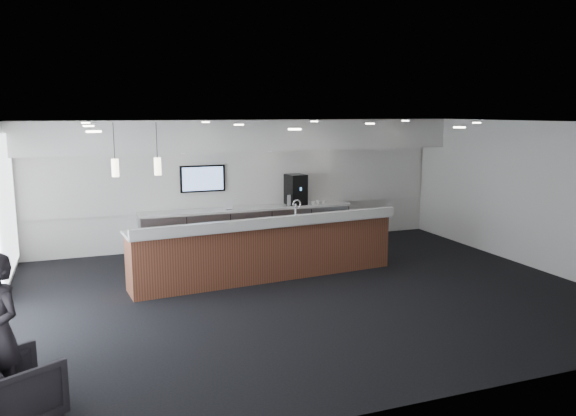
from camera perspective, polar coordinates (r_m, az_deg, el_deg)
name	(u,v)px	position (r m, az deg, el deg)	size (l,w,h in m)	color
ground	(306,292)	(10.12, 1.88, -8.56)	(10.00, 10.00, 0.00)	black
ceiling	(307,122)	(9.61, 1.98, 8.69)	(10.00, 8.00, 0.02)	black
back_wall	(243,183)	(13.49, -4.57, 2.58)	(10.00, 0.02, 3.00)	silver
right_wall	(533,195)	(12.52, 23.59, 1.23)	(0.02, 8.00, 3.00)	silver
soffit_bulkhead	(248,135)	(12.97, -4.09, 7.40)	(10.00, 0.90, 0.70)	silver
alcove_panel	(243,179)	(13.45, -4.54, 2.99)	(9.80, 0.06, 1.40)	silver
back_credenza	(248,227)	(13.32, -4.09, -1.97)	(5.06, 0.66, 0.95)	gray
wall_tv	(203,179)	(13.15, -8.67, 2.97)	(1.05, 0.08, 0.62)	black
pendant_left	(159,167)	(9.80, -13.01, 4.07)	(0.12, 0.12, 0.30)	#FFF1C6
pendant_right	(116,169)	(9.74, -17.10, 3.85)	(0.12, 0.12, 0.30)	#FFF1C6
ceiling_can_lights	(307,124)	(9.61, 1.98, 8.51)	(7.00, 5.00, 0.02)	white
service_counter	(266,249)	(10.83, -2.23, -4.16)	(5.33, 1.33, 1.49)	#522A1B
coffee_machine	(296,189)	(13.62, 0.79, 1.90)	(0.48, 0.58, 0.73)	black
info_sign_left	(229,205)	(12.97, -6.00, 0.32)	(0.17, 0.02, 0.23)	silver
info_sign_right	(291,200)	(13.46, 0.29, 0.80)	(0.20, 0.02, 0.26)	silver
armchair	(18,389)	(6.70, -25.77, -16.25)	(0.75, 0.77, 0.70)	black
cup_0	(323,202)	(13.78, 3.61, 0.61)	(0.09, 0.09, 0.08)	white
cup_1	(318,202)	(13.72, 3.07, 0.58)	(0.09, 0.09, 0.08)	white
cup_2	(313,203)	(13.67, 2.54, 0.54)	(0.09, 0.09, 0.08)	white
cup_3	(307,203)	(13.62, 1.99, 0.51)	(0.09, 0.09, 0.08)	white
cup_4	(302,203)	(13.56, 1.45, 0.48)	(0.09, 0.09, 0.08)	white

